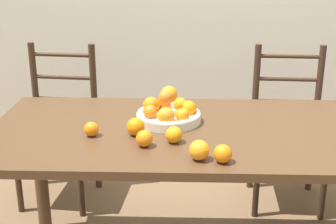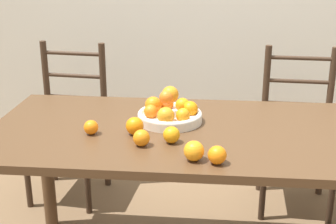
# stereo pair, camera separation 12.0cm
# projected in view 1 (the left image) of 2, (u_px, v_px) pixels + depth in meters

# --- Properties ---
(dining_table) EXTENTS (1.85, 0.86, 0.75)m
(dining_table) POSITION_uv_depth(u_px,v_px,m) (201.00, 149.00, 2.06)
(dining_table) COLOR #4C331E
(dining_table) RESTS_ON ground_plane
(fruit_bowl) EXTENTS (0.29, 0.29, 0.17)m
(fruit_bowl) POSITION_uv_depth(u_px,v_px,m) (168.00, 112.00, 2.10)
(fruit_bowl) COLOR silver
(fruit_bowl) RESTS_ON dining_table
(orange_loose_0) EXTENTS (0.08, 0.08, 0.08)m
(orange_loose_0) POSITION_uv_depth(u_px,v_px,m) (136.00, 127.00, 1.95)
(orange_loose_0) COLOR orange
(orange_loose_0) RESTS_ON dining_table
(orange_loose_1) EXTENTS (0.07, 0.07, 0.07)m
(orange_loose_1) POSITION_uv_depth(u_px,v_px,m) (174.00, 135.00, 1.87)
(orange_loose_1) COLOR orange
(orange_loose_1) RESTS_ON dining_table
(orange_loose_2) EXTENTS (0.08, 0.08, 0.08)m
(orange_loose_2) POSITION_uv_depth(u_px,v_px,m) (199.00, 150.00, 1.72)
(orange_loose_2) COLOR orange
(orange_loose_2) RESTS_ON dining_table
(orange_loose_3) EXTENTS (0.07, 0.07, 0.07)m
(orange_loose_3) POSITION_uv_depth(u_px,v_px,m) (144.00, 138.00, 1.84)
(orange_loose_3) COLOR orange
(orange_loose_3) RESTS_ON dining_table
(orange_loose_4) EXTENTS (0.07, 0.07, 0.07)m
(orange_loose_4) POSITION_uv_depth(u_px,v_px,m) (223.00, 154.00, 1.70)
(orange_loose_4) COLOR orange
(orange_loose_4) RESTS_ON dining_table
(orange_loose_5) EXTENTS (0.06, 0.06, 0.06)m
(orange_loose_5) POSITION_uv_depth(u_px,v_px,m) (91.00, 129.00, 1.94)
(orange_loose_5) COLOR orange
(orange_loose_5) RESTS_ON dining_table
(chair_left) EXTENTS (0.46, 0.44, 0.95)m
(chair_left) POSITION_uv_depth(u_px,v_px,m) (59.00, 128.00, 2.85)
(chair_left) COLOR #382619
(chair_left) RESTS_ON ground_plane
(chair_right) EXTENTS (0.44, 0.42, 0.95)m
(chair_right) POSITION_uv_depth(u_px,v_px,m) (288.00, 131.00, 2.81)
(chair_right) COLOR #382619
(chair_right) RESTS_ON ground_plane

